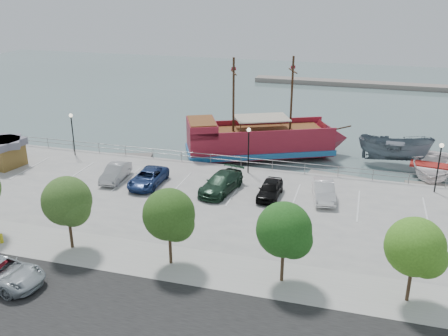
# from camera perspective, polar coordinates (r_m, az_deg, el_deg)

# --- Properties ---
(ground) EXTENTS (160.00, 160.00, 0.00)m
(ground) POSITION_cam_1_polar(r_m,az_deg,el_deg) (40.47, 0.58, -5.08)
(ground) COLOR slate
(street) EXTENTS (100.00, 8.00, 0.04)m
(street) POSITION_cam_1_polar(r_m,az_deg,el_deg) (27.14, -8.95, -17.39)
(street) COLOR black
(street) RESTS_ON land_slab
(sidewalk) EXTENTS (100.00, 4.00, 0.05)m
(sidewalk) POSITION_cam_1_polar(r_m,az_deg,el_deg) (31.65, -4.37, -11.03)
(sidewalk) COLOR #A09F9D
(sidewalk) RESTS_ON land_slab
(seawall_railing) EXTENTS (50.00, 0.06, 1.00)m
(seawall_railing) POSITION_cam_1_polar(r_m,az_deg,el_deg) (46.85, 3.14, 0.62)
(seawall_railing) COLOR gray
(seawall_railing) RESTS_ON land_slab
(far_shore) EXTENTS (40.00, 3.00, 0.80)m
(far_shore) POSITION_cam_1_polar(r_m,az_deg,el_deg) (91.73, 16.20, 9.16)
(far_shore) COLOR gray
(far_shore) RESTS_ON ground
(pirate_ship) EXTENTS (17.52, 11.47, 11.00)m
(pirate_ship) POSITION_cam_1_polar(r_m,az_deg,el_deg) (52.36, 5.42, 3.12)
(pirate_ship) COLOR maroon
(pirate_ship) RESTS_ON ground
(patrol_boat) EXTENTS (7.31, 2.94, 2.80)m
(patrol_boat) POSITION_cam_1_polar(r_m,az_deg,el_deg) (53.08, 18.92, 1.80)
(patrol_boat) COLOR slate
(patrol_boat) RESTS_ON ground
(speedboat) EXTENTS (6.75, 8.68, 1.65)m
(speedboat) POSITION_cam_1_polar(r_m,az_deg,el_deg) (51.30, 22.68, -0.04)
(speedboat) COLOR white
(speedboat) RESTS_ON ground
(dock_west) EXTENTS (6.55, 3.37, 0.36)m
(dock_west) POSITION_cam_1_polar(r_m,az_deg,el_deg) (53.32, -11.64, 1.22)
(dock_west) COLOR slate
(dock_west) RESTS_ON ground
(dock_mid) EXTENTS (6.75, 2.91, 0.37)m
(dock_mid) POSITION_cam_1_polar(r_m,az_deg,el_deg) (47.64, 13.36, -1.32)
(dock_mid) COLOR gray
(dock_mid) RESTS_ON ground
(dock_east) EXTENTS (7.12, 2.09, 0.41)m
(dock_east) POSITION_cam_1_polar(r_m,az_deg,el_deg) (48.24, 24.15, -2.34)
(dock_east) COLOR gray
(dock_east) RESTS_ON ground
(shed) EXTENTS (3.77, 3.77, 2.64)m
(shed) POSITION_cam_1_polar(r_m,az_deg,el_deg) (51.36, -23.86, 1.69)
(shed) COLOR brown
(shed) RESTS_ON land_slab
(street_van) EXTENTS (5.70, 3.08, 1.52)m
(street_van) POSITION_cam_1_polar(r_m,az_deg,el_deg) (32.27, -24.24, -10.80)
(street_van) COLOR #9CA7AD
(street_van) RESTS_ON street
(fire_hydrant) EXTENTS (0.25, 0.25, 0.73)m
(fire_hydrant) POSITION_cam_1_polar(r_m,az_deg,el_deg) (36.96, -24.11, -7.30)
(fire_hydrant) COLOR gold
(fire_hydrant) RESTS_ON sidewalk
(lamp_post_left) EXTENTS (0.36, 0.36, 4.28)m
(lamp_post_left) POSITION_cam_1_polar(r_m,az_deg,el_deg) (51.83, -16.98, 4.53)
(lamp_post_left) COLOR black
(lamp_post_left) RESTS_ON land_slab
(lamp_post_mid) EXTENTS (0.36, 0.36, 4.28)m
(lamp_post_mid) POSITION_cam_1_polar(r_m,az_deg,el_deg) (44.86, 2.83, 2.96)
(lamp_post_mid) COLOR black
(lamp_post_mid) RESTS_ON land_slab
(lamp_post_right) EXTENTS (0.36, 0.36, 4.28)m
(lamp_post_right) POSITION_cam_1_polar(r_m,az_deg,el_deg) (44.25, 23.41, 0.96)
(lamp_post_right) COLOR black
(lamp_post_right) RESTS_ON land_slab
(tree_c) EXTENTS (3.30, 3.20, 5.00)m
(tree_c) POSITION_cam_1_polar(r_m,az_deg,el_deg) (33.37, -17.36, -3.85)
(tree_c) COLOR #473321
(tree_c) RESTS_ON sidewalk
(tree_d) EXTENTS (3.30, 3.20, 5.00)m
(tree_d) POSITION_cam_1_polar(r_m,az_deg,el_deg) (30.27, -6.11, -5.55)
(tree_d) COLOR #473321
(tree_d) RESTS_ON sidewalk
(tree_e) EXTENTS (3.30, 3.20, 5.00)m
(tree_e) POSITION_cam_1_polar(r_m,az_deg,el_deg) (28.59, 7.13, -7.27)
(tree_e) COLOR #473321
(tree_e) RESTS_ON sidewalk
(tree_f) EXTENTS (3.30, 3.20, 5.00)m
(tree_f) POSITION_cam_1_polar(r_m,az_deg,el_deg) (28.58, 21.26, -8.67)
(tree_f) COLOR #473321
(tree_f) RESTS_ON sidewalk
(parked_car_b) EXTENTS (1.86, 4.38, 1.41)m
(parked_car_b) POSITION_cam_1_polar(r_m,az_deg,el_deg) (44.91, -12.29, -0.52)
(parked_car_b) COLOR #9FA0A1
(parked_car_b) RESTS_ON land_slab
(parked_car_c) EXTENTS (2.30, 4.92, 1.36)m
(parked_car_c) POSITION_cam_1_polar(r_m,az_deg,el_deg) (43.31, -8.67, -1.10)
(parked_car_c) COLOR navy
(parked_car_c) RESTS_ON land_slab
(parked_car_d) EXTENTS (3.13, 5.66, 1.55)m
(parked_car_d) POSITION_cam_1_polar(r_m,az_deg,el_deg) (41.51, -0.33, -1.71)
(parked_car_d) COLOR #1A3524
(parked_car_d) RESTS_ON land_slab
(parked_car_e) EXTENTS (1.72, 4.18, 1.42)m
(parked_car_e) POSITION_cam_1_polar(r_m,az_deg,el_deg) (40.64, 5.27, -2.42)
(parked_car_e) COLOR black
(parked_car_e) RESTS_ON land_slab
(parked_car_f) EXTENTS (2.38, 4.72, 1.49)m
(parked_car_f) POSITION_cam_1_polar(r_m,az_deg,el_deg) (40.89, 11.32, -2.55)
(parked_car_f) COLOR white
(parked_car_f) RESTS_ON land_slab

